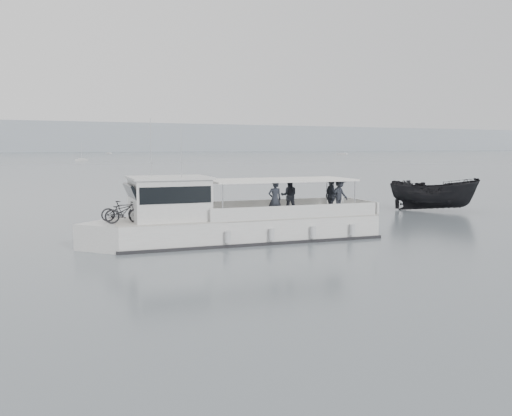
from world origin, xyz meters
name	(u,v)px	position (x,y,z in m)	size (l,w,h in m)	color
ground	(144,259)	(0.00, 0.00, 0.00)	(1400.00, 1400.00, 0.00)	#535D61
tour_boat	(222,221)	(4.69, 2.35, 1.03)	(15.02, 5.39, 6.25)	silver
dark_motorboat	(434,194)	(24.06, 7.47, 1.21)	(2.36, 6.27, 2.42)	black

